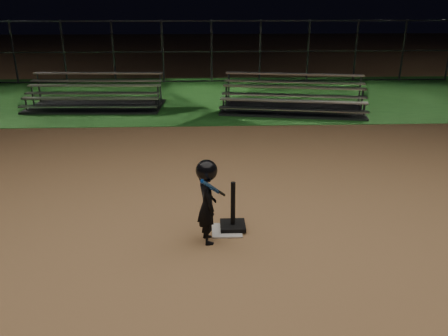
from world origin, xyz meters
TOP-DOWN VIEW (x-y plane):
  - ground at (0.00, 0.00)m, footprint 80.00×80.00m
  - grass_strip at (0.00, 10.00)m, footprint 60.00×8.00m
  - home_plate at (0.00, 0.00)m, footprint 0.45×0.45m
  - batting_tee at (0.10, 0.08)m, footprint 0.38×0.38m
  - child_batter at (-0.29, -0.28)m, footprint 0.44×0.64m
  - bleacher_left at (-3.81, 8.43)m, footprint 4.28×2.23m
  - bleacher_right at (2.42, 7.72)m, footprint 4.67×2.89m
  - backstop_fence at (0.00, 13.00)m, footprint 20.08×0.08m

SIDE VIEW (x-z plane):
  - ground at x=0.00m, z-range 0.00..0.00m
  - grass_strip at x=0.00m, z-range 0.00..0.01m
  - home_plate at x=0.00m, z-range 0.00..0.02m
  - batting_tee at x=0.10m, z-range -0.21..0.53m
  - bleacher_left at x=-3.81m, z-range -0.30..0.73m
  - bleacher_right at x=2.42m, z-range -0.31..0.75m
  - child_batter at x=-0.29m, z-range 0.04..1.29m
  - backstop_fence at x=0.00m, z-range 0.00..2.50m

